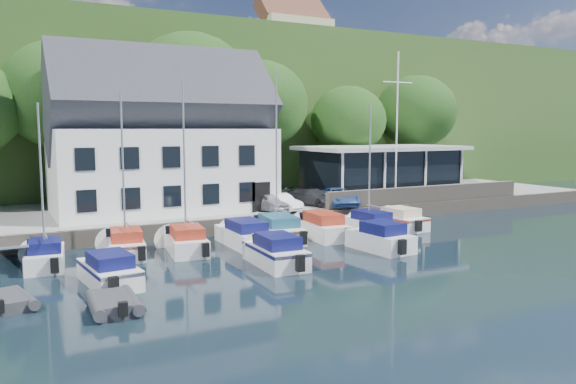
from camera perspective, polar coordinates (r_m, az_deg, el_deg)
name	(u,v)px	position (r m, az deg, el deg)	size (l,w,h in m)	color
ground	(398,264)	(27.87, 11.15, -7.20)	(180.00, 180.00, 0.00)	black
quay	(251,208)	(42.58, -3.77, -1.68)	(60.00, 13.00, 1.00)	gray
quay_face	(291,221)	(36.80, 0.36, -2.96)	(60.00, 0.30, 1.00)	#706759
hillside	(125,118)	(84.78, -16.23, 7.21)	(160.00, 75.00, 16.00)	#27481B
field_patch	(163,69)	(94.91, -12.54, 12.14)	(50.00, 30.00, 0.30)	#616934
farmhouse	(292,34)	(83.94, 0.44, 15.77)	(10.40, 7.00, 8.20)	#C4BE92
harbor_building	(162,146)	(38.88, -12.71, 4.58)	(14.40, 8.20, 8.70)	white
club_pavilion	(381,171)	(46.61, 9.44, 2.10)	(13.20, 7.20, 4.10)	black
seawall	(428,194)	(43.84, 14.08, -0.18)	(18.00, 0.50, 1.20)	#706759
gangway	(13,263)	(30.73, -26.12, -6.46)	(1.20, 6.00, 1.40)	#BABBBF
car_silver	(269,202)	(37.59, -1.89, -1.03)	(1.47, 3.65, 1.24)	#AEADB2
car_white	(281,202)	(37.92, -0.69, -1.04)	(1.21, 3.46, 1.14)	white
car_dgrey	(312,197)	(40.66, 2.48, -0.47)	(1.73, 4.25, 1.23)	#2B2B2F
car_blue	(338,196)	(40.32, 5.12, -0.44)	(1.60, 4.05, 1.39)	#315596
flagpole	(397,128)	(42.65, 11.00, 6.41)	(2.67, 0.20, 11.14)	white
tree_1	(65,123)	(43.21, -21.70, 6.49)	(8.61, 8.61, 11.77)	#11330F
tree_2	(191,117)	(44.67, -9.84, 7.56)	(9.44, 9.44, 12.91)	#11330F
tree_3	(259,127)	(47.64, -2.91, 6.58)	(8.23, 8.23, 11.25)	#11330F
tree_4	(348,138)	(51.39, 6.12, 5.49)	(6.85, 6.85, 9.36)	#11330F
tree_5	(416,131)	(56.27, 12.87, 6.10)	(7.79, 7.79, 10.65)	#11330F
boat_r1_0	(41,180)	(28.42, -23.77, 1.14)	(1.82, 5.26, 8.31)	white
boat_r1_1	(123,171)	(29.63, -16.41, 2.05)	(1.92, 5.77, 8.76)	white
boat_r1_2	(184,170)	(29.73, -10.48, 2.19)	(1.98, 5.85, 8.73)	white
boat_r1_3	(244,233)	(31.48, -4.46, -4.13)	(2.04, 6.81, 1.50)	white
boat_r1_4	(276,162)	(32.47, -1.18, 3.08)	(2.23, 6.88, 9.22)	white
boat_r1_5	(321,225)	(33.81, 3.36, -3.33)	(2.00, 6.88, 1.55)	white
boat_r1_6	(370,163)	(34.99, 8.31, 2.97)	(1.86, 6.24, 8.86)	white
boat_r1_7	(399,218)	(37.34, 11.19, -2.61)	(2.08, 5.57, 1.43)	white
boat_r2_0	(109,268)	(24.88, -17.71, -7.39)	(1.92, 5.64, 1.40)	white
boat_r2_2	(275,250)	(26.96, -1.29, -5.87)	(2.02, 5.94, 1.53)	white
boat_r2_3	(380,236)	(30.64, 9.33, -4.42)	(2.07, 5.45, 1.57)	white
dinghy_0	(7,299)	(23.35, -26.64, -9.66)	(1.64, 2.73, 0.64)	#333338
dinghy_1	(114,301)	(21.51, -17.30, -10.53)	(1.78, 2.97, 0.69)	#333338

